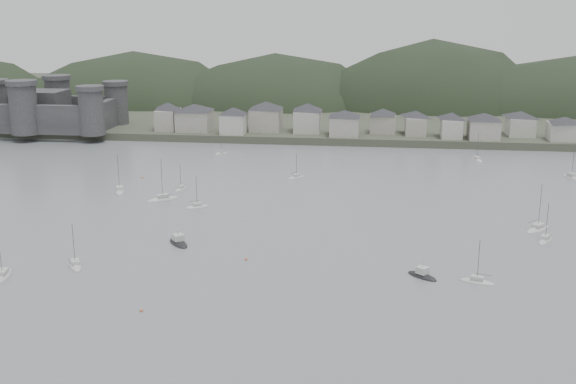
# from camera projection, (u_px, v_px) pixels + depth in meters

# --- Properties ---
(ground) EXTENTS (900.00, 900.00, 0.00)m
(ground) POSITION_uv_depth(u_px,v_px,m) (231.00, 342.00, 116.05)
(ground) COLOR slate
(ground) RESTS_ON ground
(far_shore_land) EXTENTS (900.00, 250.00, 3.00)m
(far_shore_land) POSITION_uv_depth(u_px,v_px,m) (337.00, 101.00, 398.38)
(far_shore_land) COLOR #383D2D
(far_shore_land) RESTS_ON ground
(forested_ridge) EXTENTS (851.55, 103.94, 102.57)m
(forested_ridge) POSITION_uv_depth(u_px,v_px,m) (343.00, 131.00, 376.55)
(forested_ridge) COLOR black
(forested_ridge) RESTS_ON ground
(castle) EXTENTS (66.00, 43.00, 20.00)m
(castle) POSITION_uv_depth(u_px,v_px,m) (42.00, 109.00, 300.29)
(castle) COLOR #323335
(castle) RESTS_ON far_shore_land
(waterfront_town) EXTENTS (451.48, 28.46, 12.92)m
(waterfront_town) POSITION_uv_depth(u_px,v_px,m) (446.00, 121.00, 283.30)
(waterfront_town) COLOR gray
(waterfront_town) RESTS_ON far_shore_land
(sailboat_lead) EXTENTS (5.72, 9.43, 12.28)m
(sailboat_lead) POSITION_uv_depth(u_px,v_px,m) (571.00, 178.00, 226.61)
(sailboat_lead) COLOR beige
(sailboat_lead) RESTS_ON ground
(moored_fleet) EXTENTS (252.87, 177.15, 13.14)m
(moored_fleet) POSITION_uv_depth(u_px,v_px,m) (193.00, 228.00, 175.04)
(moored_fleet) COLOR beige
(moored_fleet) RESTS_ON ground
(motor_launch_near) EXTENTS (7.09, 6.64, 3.72)m
(motor_launch_near) POSITION_uv_depth(u_px,v_px,m) (422.00, 276.00, 143.98)
(motor_launch_near) COLOR black
(motor_launch_near) RESTS_ON ground
(motor_launch_far) EXTENTS (7.44, 8.44, 3.98)m
(motor_launch_far) POSITION_uv_depth(u_px,v_px,m) (178.00, 243.00, 163.98)
(motor_launch_far) COLOR black
(motor_launch_far) RESTS_ON ground
(mooring_buoys) EXTENTS (179.38, 121.35, 0.70)m
(mooring_buoys) POSITION_uv_depth(u_px,v_px,m) (239.00, 250.00, 159.67)
(mooring_buoys) COLOR #C36741
(mooring_buoys) RESTS_ON ground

